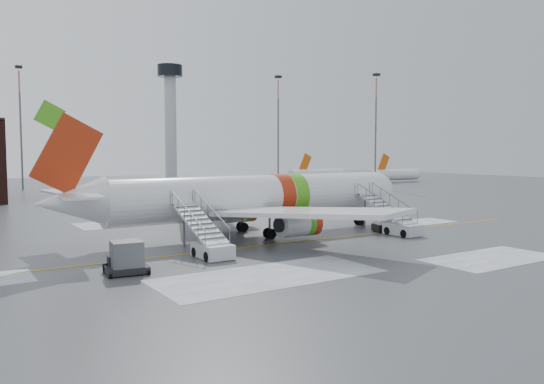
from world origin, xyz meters
TOP-DOWN VIEW (x-y plane):
  - ground at (0.00, 0.00)m, footprint 260.00×260.00m
  - airliner at (0.96, 4.01)m, footprint 35.03×32.97m
  - airstair_fwd at (12.51, -2.53)m, footprint 2.05×7.70m
  - airstair_aft at (-6.47, -2.53)m, footprint 2.05×7.70m
  - pushback_tug at (12.74, -0.84)m, footprint 2.86×2.46m
  - uld_container at (-13.08, -4.90)m, footprint 2.69×2.09m
  - baggage_tractor at (-13.01, -4.01)m, footprint 2.60×1.47m
  - control_tower at (30.00, 95.00)m, footprint 6.40×6.40m
  - light_mast_far_ne at (42.00, 62.00)m, footprint 1.20×1.20m
  - light_mast_far_n at (-8.00, 78.00)m, footprint 1.20×1.20m
  - light_mast_far_e at (58.00, 48.00)m, footprint 1.20×1.20m
  - distant_aircraft at (62.50, 64.00)m, footprint 35.00×18.00m

SIDE VIEW (x-z plane):
  - ground at x=0.00m, z-range 0.00..0.00m
  - distant_aircraft at x=62.50m, z-range -4.00..4.00m
  - baggage_tractor at x=-13.01m, z-range -0.10..1.21m
  - pushback_tug at x=12.74m, z-range -0.09..1.38m
  - uld_container at x=-13.08m, z-range -0.07..1.97m
  - airstair_fwd at x=12.51m, z-range -0.68..2.81m
  - airstair_aft at x=-6.47m, z-range -0.68..2.81m
  - airliner at x=0.96m, z-range -2.17..9.01m
  - light_mast_far_ne at x=42.00m, z-range 1.71..25.96m
  - light_mast_far_n at x=-8.00m, z-range 1.71..25.96m
  - light_mast_far_e at x=58.00m, z-range 1.71..25.96m
  - control_tower at x=30.00m, z-range 3.75..33.75m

